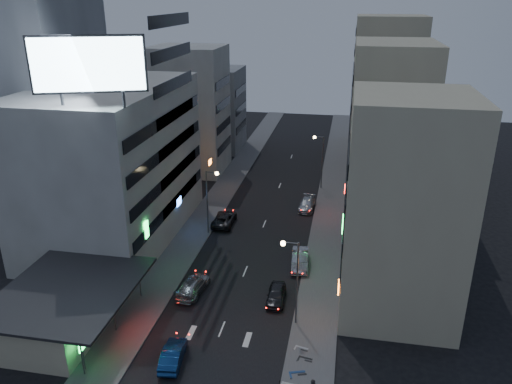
% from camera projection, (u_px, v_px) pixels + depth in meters
% --- Properties ---
extents(ground, '(180.00, 180.00, 0.00)m').
position_uv_depth(ground, '(209.00, 359.00, 40.18)').
color(ground, black).
rests_on(ground, ground).
extents(sidewalk_left, '(4.00, 120.00, 0.12)m').
position_uv_depth(sidewalk_left, '(212.00, 207.00, 68.94)').
color(sidewalk_left, '#4C4C4F').
rests_on(sidewalk_left, ground).
extents(sidewalk_right, '(4.00, 120.00, 0.12)m').
position_uv_depth(sidewalk_right, '(329.00, 216.00, 66.18)').
color(sidewalk_right, '#4C4C4F').
rests_on(sidewalk_right, ground).
extents(food_court, '(11.00, 13.00, 3.88)m').
position_uv_depth(food_court, '(62.00, 306.00, 43.68)').
color(food_court, '#B4AD8D').
rests_on(food_court, ground).
extents(white_building, '(14.00, 24.00, 18.00)m').
position_uv_depth(white_building, '(112.00, 164.00, 58.06)').
color(white_building, '#B4B4AF').
rests_on(white_building, ground).
extents(grey_tower, '(10.00, 14.00, 34.00)m').
position_uv_depth(grey_tower, '(46.00, 88.00, 59.40)').
color(grey_tower, gray).
rests_on(grey_tower, ground).
extents(shophouse_near, '(10.00, 11.00, 20.00)m').
position_uv_depth(shophouse_near, '(404.00, 209.00, 43.49)').
color(shophouse_near, '#B4AD8D').
rests_on(shophouse_near, ground).
extents(shophouse_mid, '(11.00, 12.00, 16.00)m').
position_uv_depth(shophouse_mid, '(398.00, 184.00, 54.65)').
color(shophouse_mid, gray).
rests_on(shophouse_mid, ground).
extents(shophouse_far, '(10.00, 14.00, 22.00)m').
position_uv_depth(shophouse_far, '(389.00, 128.00, 65.50)').
color(shophouse_far, '#B4AD8D').
rests_on(shophouse_far, ground).
extents(far_left_a, '(11.00, 10.00, 20.00)m').
position_uv_depth(far_left_a, '(190.00, 110.00, 80.26)').
color(far_left_a, '#B4B4AF').
rests_on(far_left_a, ground).
extents(far_left_b, '(12.00, 10.00, 15.00)m').
position_uv_depth(far_left_b, '(209.00, 109.00, 93.14)').
color(far_left_b, gray).
rests_on(far_left_b, ground).
extents(far_right_a, '(11.00, 12.00, 18.00)m').
position_uv_depth(far_right_a, '(385.00, 118.00, 79.85)').
color(far_right_a, gray).
rests_on(far_right_a, ground).
extents(far_right_b, '(12.00, 12.00, 24.00)m').
position_uv_depth(far_right_b, '(386.00, 84.00, 91.44)').
color(far_right_b, '#B4AD8D').
rests_on(far_right_b, ground).
extents(billboard, '(9.52, 3.75, 6.20)m').
position_uv_depth(billboard, '(88.00, 65.00, 43.54)').
color(billboard, '#595B60').
rests_on(billboard, white_building).
extents(street_lamp_right_near, '(1.60, 0.44, 8.02)m').
position_uv_depth(street_lamp_right_near, '(293.00, 271.00, 42.66)').
color(street_lamp_right_near, '#595B60').
rests_on(street_lamp_right_near, sidewalk_right).
extents(street_lamp_left, '(1.60, 0.44, 8.02)m').
position_uv_depth(street_lamp_left, '(210.00, 193.00, 59.31)').
color(street_lamp_left, '#595B60').
rests_on(street_lamp_left, sidewalk_left).
extents(street_lamp_right_far, '(1.60, 0.44, 8.02)m').
position_uv_depth(street_lamp_right_far, '(320.00, 154.00, 73.71)').
color(street_lamp_right_far, '#595B60').
rests_on(street_lamp_right_far, sidewalk_right).
extents(parked_car_right_near, '(1.81, 4.24, 1.43)m').
position_uv_depth(parked_car_right_near, '(276.00, 295.00, 47.58)').
color(parked_car_right_near, '#25262A').
rests_on(parked_car_right_near, ground).
extents(parked_car_right_mid, '(2.11, 5.11, 1.65)m').
position_uv_depth(parked_car_right_mid, '(300.00, 260.00, 53.65)').
color(parked_car_right_mid, '#A7A8AF').
rests_on(parked_car_right_mid, ground).
extents(parked_car_left, '(2.57, 5.42, 1.49)m').
position_uv_depth(parked_car_left, '(224.00, 219.00, 63.57)').
color(parked_car_left, '#242429').
rests_on(parked_car_left, ground).
extents(parked_car_right_far, '(2.23, 4.96, 1.41)m').
position_uv_depth(parked_car_right_far, '(307.00, 204.00, 68.08)').
color(parked_car_right_far, '#ADB2B6').
rests_on(parked_car_right_far, ground).
extents(road_car_blue, '(2.02, 4.50, 1.43)m').
position_uv_depth(road_car_blue, '(173.00, 355.00, 39.64)').
color(road_car_blue, navy).
rests_on(road_car_blue, ground).
extents(road_car_silver, '(2.57, 5.39, 1.52)m').
position_uv_depth(road_car_silver, '(193.00, 286.00, 48.98)').
color(road_car_silver, '#A0A3A8').
rests_on(road_car_silver, ground).
extents(scooter_black_a, '(1.05, 2.07, 1.21)m').
position_uv_depth(scooter_black_a, '(292.00, 384.00, 36.69)').
color(scooter_black_a, black).
rests_on(scooter_black_a, sidewalk_right).
extents(scooter_silver_a, '(0.77, 1.82, 1.08)m').
position_uv_depth(scooter_silver_a, '(298.00, 379.00, 37.23)').
color(scooter_silver_a, '#999AA1').
rests_on(scooter_silver_a, sidewalk_right).
extents(scooter_blue, '(1.20, 2.02, 1.17)m').
position_uv_depth(scooter_blue, '(305.00, 364.00, 38.64)').
color(scooter_blue, navy).
rests_on(scooter_blue, sidewalk_right).
extents(scooter_black_b, '(0.88, 1.80, 1.05)m').
position_uv_depth(scooter_black_b, '(313.00, 354.00, 39.87)').
color(scooter_black_b, black).
rests_on(scooter_black_b, sidewalk_right).
extents(scooter_silver_b, '(0.94, 1.76, 1.03)m').
position_uv_depth(scooter_silver_b, '(309.00, 344.00, 41.05)').
color(scooter_silver_b, '#9FA1A7').
rests_on(scooter_silver_b, sidewalk_right).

